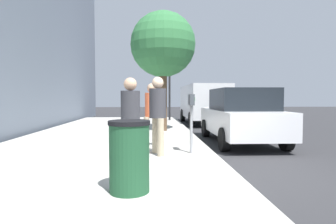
% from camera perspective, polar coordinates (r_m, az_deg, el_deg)
% --- Properties ---
extents(ground_plane, '(80.00, 80.00, 0.00)m').
position_cam_1_polar(ground_plane, '(5.60, 12.81, -12.45)').
color(ground_plane, '#2B2B2D').
rests_on(ground_plane, ground).
extents(sidewalk_slab, '(28.00, 6.00, 0.15)m').
position_cam_1_polar(sidewalk_slab, '(5.59, -19.03, -11.78)').
color(sidewalk_slab, '#A8A59E').
rests_on(sidewalk_slab, ground_plane).
extents(parking_meter, '(0.36, 0.12, 1.41)m').
position_cam_1_polar(parking_meter, '(6.69, 4.79, 0.24)').
color(parking_meter, gray).
rests_on(parking_meter, sidewalk_slab).
extents(pedestrian_at_meter, '(0.53, 0.39, 1.81)m').
position_cam_1_polar(pedestrian_at_meter, '(6.50, -2.10, 0.68)').
color(pedestrian_at_meter, tan).
rests_on(pedestrian_at_meter, sidewalk_slab).
extents(pedestrian_bystander, '(0.47, 0.37, 1.72)m').
position_cam_1_polar(pedestrian_bystander, '(5.51, -7.66, -0.45)').
color(pedestrian_bystander, tan).
rests_on(pedestrian_bystander, sidewalk_slab).
extents(parking_officer, '(0.38, 0.44, 1.72)m').
position_cam_1_polar(parking_officer, '(7.62, -3.30, 0.49)').
color(parking_officer, tan).
rests_on(parking_officer, sidewalk_slab).
extents(parked_sedan_near, '(4.41, 2.00, 1.77)m').
position_cam_1_polar(parked_sedan_near, '(9.39, 14.57, -0.74)').
color(parked_sedan_near, silver).
rests_on(parked_sedan_near, ground_plane).
extents(parked_van_far, '(5.24, 2.21, 2.18)m').
position_cam_1_polar(parked_van_far, '(16.02, 7.18, 2.10)').
color(parked_van_far, silver).
rests_on(parked_van_far, ground_plane).
extents(street_tree, '(2.60, 2.60, 4.77)m').
position_cam_1_polar(street_tree, '(11.49, -1.02, 13.46)').
color(street_tree, brown).
rests_on(street_tree, sidewalk_slab).
extents(traffic_signal, '(0.24, 0.44, 3.60)m').
position_cam_1_polar(traffic_signal, '(16.62, 0.67, 6.69)').
color(traffic_signal, black).
rests_on(traffic_signal, sidewalk_slab).
extents(trash_bin, '(0.59, 0.59, 1.01)m').
position_cam_1_polar(trash_bin, '(4.01, -7.88, -8.89)').
color(trash_bin, '#1E4C2D').
rests_on(trash_bin, sidewalk_slab).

